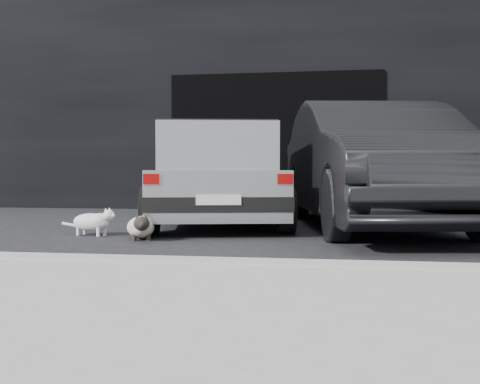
# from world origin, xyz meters

# --- Properties ---
(ground) EXTENTS (80.00, 80.00, 0.00)m
(ground) POSITION_xyz_m (0.00, 0.00, 0.00)
(ground) COLOR black
(ground) RESTS_ON ground
(building_facade) EXTENTS (34.00, 4.00, 5.00)m
(building_facade) POSITION_xyz_m (1.00, 6.00, 2.50)
(building_facade) COLOR black
(building_facade) RESTS_ON ground
(garage_opening) EXTENTS (4.00, 0.10, 2.60)m
(garage_opening) POSITION_xyz_m (1.00, 3.99, 1.30)
(garage_opening) COLOR black
(garage_opening) RESTS_ON ground
(curb) EXTENTS (18.00, 0.25, 0.12)m
(curb) POSITION_xyz_m (1.00, -2.60, 0.06)
(curb) COLOR gray
(curb) RESTS_ON ground
(sidewalk) EXTENTS (18.00, 2.20, 0.11)m
(sidewalk) POSITION_xyz_m (1.00, -3.80, 0.06)
(sidewalk) COLOR gray
(sidewalk) RESTS_ON ground
(silver_hatchback) EXTENTS (2.34, 3.86, 1.33)m
(silver_hatchback) POSITION_xyz_m (0.45, 1.10, 0.73)
(silver_hatchback) COLOR #A5A7AA
(silver_hatchback) RESTS_ON ground
(second_car) EXTENTS (2.54, 5.22, 1.65)m
(second_car) POSITION_xyz_m (2.53, 0.93, 0.82)
(second_car) COLOR black
(second_car) RESTS_ON ground
(cat_siamese) EXTENTS (0.48, 0.81, 0.30)m
(cat_siamese) POSITION_xyz_m (-0.04, -0.68, 0.14)
(cat_siamese) COLOR beige
(cat_siamese) RESTS_ON ground
(cat_white) EXTENTS (0.69, 0.34, 0.33)m
(cat_white) POSITION_xyz_m (-0.69, -0.42, 0.16)
(cat_white) COLOR silver
(cat_white) RESTS_ON ground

